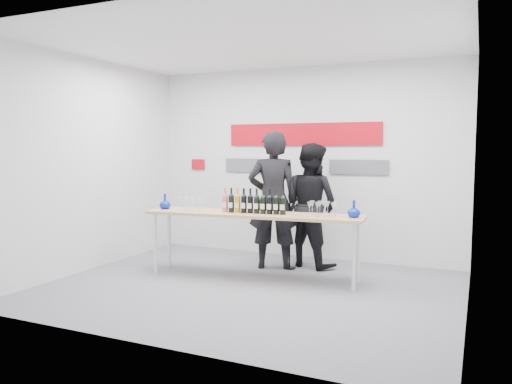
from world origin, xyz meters
TOP-DOWN VIEW (x-y plane):
  - ground at (0.00, 0.00)m, footprint 5.00×5.00m
  - back_wall at (0.00, 2.00)m, footprint 5.00×0.04m
  - signage at (-0.06, 1.97)m, footprint 3.38×0.02m
  - tasting_table at (-0.16, 0.46)m, footprint 2.97×0.85m
  - wine_bottles at (-0.14, 0.44)m, footprint 0.89×0.16m
  - decanter_left at (-1.48, 0.35)m, footprint 0.16×0.16m
  - decanter_right at (1.16, 0.60)m, footprint 0.16×0.16m
  - glasses_left at (-1.06, 0.36)m, footprint 0.38×0.24m
  - glasses_right at (0.77, 0.54)m, footprint 0.38×0.25m
  - presenter_left at (-0.13, 1.09)m, footprint 0.84×0.69m
  - presenter_right at (0.32, 1.44)m, footprint 1.06×0.94m
  - mic_stand at (0.11, 1.14)m, footprint 0.18×0.18m

SIDE VIEW (x-z plane):
  - ground at x=0.00m, z-range 0.00..0.00m
  - mic_stand at x=0.11m, z-range -0.30..1.24m
  - tasting_table at x=-0.16m, z-range 0.37..1.25m
  - presenter_right at x=0.32m, z-range 0.00..1.81m
  - glasses_right at x=0.77m, z-range 0.88..1.06m
  - glasses_left at x=-1.06m, z-range 0.88..1.06m
  - decanter_left at x=-1.48m, z-range 0.88..1.09m
  - decanter_right at x=1.16m, z-range 0.88..1.09m
  - presenter_left at x=-0.13m, z-range 0.00..1.98m
  - wine_bottles at x=-0.14m, z-range 0.88..1.21m
  - back_wall at x=0.00m, z-range 0.00..3.00m
  - signage at x=-0.06m, z-range 1.41..2.20m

